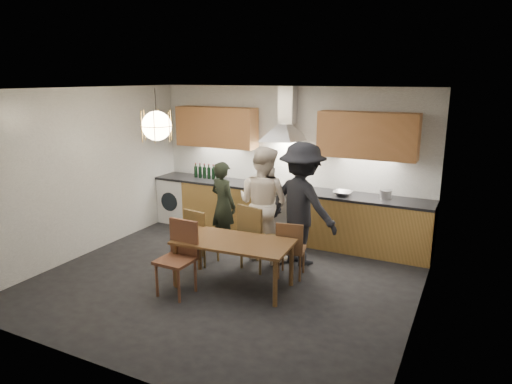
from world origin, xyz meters
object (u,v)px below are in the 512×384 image
at_px(person_mid, 263,203).
at_px(person_right, 302,204).
at_px(chair_front, 180,252).
at_px(stock_pot, 386,194).
at_px(person_left, 223,205).
at_px(dining_table, 234,246).
at_px(wine_bottles, 207,171).
at_px(mixing_bowl, 343,193).
at_px(chair_back_left, 199,233).

xyz_separation_m(person_mid, person_right, (0.60, 0.07, 0.04)).
distance_m(chair_front, stock_pot, 3.34).
bearing_deg(person_left, dining_table, 144.21).
xyz_separation_m(person_left, wine_bottles, (-0.87, 0.88, 0.32)).
bearing_deg(wine_bottles, person_left, -45.51).
height_order(person_right, mixing_bowl, person_right).
bearing_deg(person_left, person_mid, -172.23).
height_order(person_mid, person_right, person_right).
height_order(dining_table, chair_back_left, chair_back_left).
bearing_deg(wine_bottles, stock_pot, 0.14).
bearing_deg(person_left, chair_back_left, 112.67).
height_order(person_left, mixing_bowl, person_left).
relative_size(dining_table, person_mid, 0.91).
relative_size(dining_table, chair_front, 1.66).
xyz_separation_m(person_left, person_right, (1.40, -0.08, 0.21)).
distance_m(chair_back_left, mixing_bowl, 2.37).
distance_m(dining_table, stock_pot, 2.66).
distance_m(dining_table, chair_front, 0.71).
xyz_separation_m(person_right, mixing_bowl, (0.37, 0.85, 0.01)).
distance_m(person_left, stock_pot, 2.59).
relative_size(person_left, person_mid, 0.82).
bearing_deg(chair_back_left, mixing_bowl, -129.47).
relative_size(person_left, wine_bottles, 2.60).
xyz_separation_m(chair_back_left, stock_pot, (2.37, 1.69, 0.47)).
distance_m(person_mid, person_right, 0.60).
bearing_deg(chair_back_left, wine_bottles, -53.20).
bearing_deg(dining_table, chair_front, -145.62).
bearing_deg(stock_pot, person_mid, -147.22).
relative_size(chair_front, mixing_bowl, 3.18).
bearing_deg(chair_front, wine_bottles, 116.86).
relative_size(dining_table, wine_bottles, 2.89).
bearing_deg(chair_front, person_left, 102.97).
bearing_deg(wine_bottles, mixing_bowl, -2.53).
bearing_deg(mixing_bowl, chair_back_left, -137.60).
height_order(chair_back_left, person_right, person_right).
relative_size(chair_front, wine_bottles, 1.74).
bearing_deg(chair_back_left, stock_pot, -136.30).
distance_m(person_right, stock_pot, 1.41).
bearing_deg(mixing_bowl, chair_front, -120.48).
height_order(chair_front, mixing_bowl, mixing_bowl).
xyz_separation_m(stock_pot, wine_bottles, (-3.29, -0.01, 0.07)).
bearing_deg(chair_back_left, person_mid, -130.85).
bearing_deg(person_left, person_right, -164.54).
relative_size(chair_back_left, wine_bottles, 1.55).
relative_size(person_left, mixing_bowl, 4.76).
height_order(chair_back_left, wine_bottles, wine_bottles).
height_order(dining_table, person_mid, person_mid).
relative_size(dining_table, chair_back_left, 1.86).
height_order(person_mid, mixing_bowl, person_mid).
bearing_deg(person_mid, wine_bottles, -24.46).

